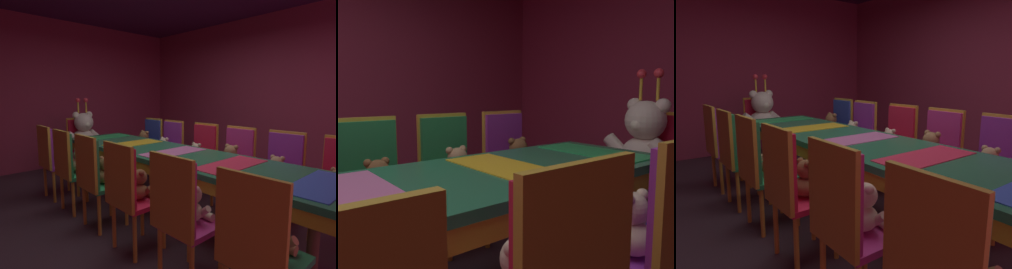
# 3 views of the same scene
# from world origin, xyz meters

# --- Properties ---
(ground_plane) EXTENTS (7.90, 7.90, 0.00)m
(ground_plane) POSITION_xyz_m (0.00, 0.00, 0.00)
(ground_plane) COLOR #3F2D38
(wall_back) EXTENTS (5.20, 0.12, 2.80)m
(wall_back) POSITION_xyz_m (0.00, 3.20, 1.40)
(wall_back) COLOR #99334C
(wall_back) RESTS_ON ground_plane
(wall_right) EXTENTS (0.12, 6.40, 2.80)m
(wall_right) POSITION_xyz_m (2.60, 0.00, 1.40)
(wall_right) COLOR #99334C
(wall_right) RESTS_ON ground_plane
(banquet_table) EXTENTS (0.90, 3.65, 0.75)m
(banquet_table) POSITION_xyz_m (0.00, 0.00, 0.66)
(banquet_table) COLOR #26724C
(banquet_table) RESTS_ON ground_plane
(teddy_left_0) EXTENTS (0.25, 0.32, 0.30)m
(teddy_left_0) POSITION_xyz_m (-0.68, -1.50, 0.59)
(teddy_left_0) COLOR #9E7247
(teddy_left_0) RESTS_ON chair_left_0
(chair_left_1) EXTENTS (0.42, 0.41, 0.98)m
(chair_left_1) POSITION_xyz_m (-0.82, -0.91, 0.60)
(chair_left_1) COLOR #CC338C
(chair_left_1) RESTS_ON ground_plane
(teddy_left_1) EXTENTS (0.23, 0.30, 0.28)m
(teddy_left_1) POSITION_xyz_m (-0.68, -0.91, 0.58)
(teddy_left_1) COLOR beige
(teddy_left_1) RESTS_ON chair_left_1
(chair_left_2) EXTENTS (0.42, 0.41, 0.98)m
(chair_left_2) POSITION_xyz_m (-0.83, -0.29, 0.60)
(chair_left_2) COLOR red
(chair_left_2) RESTS_ON ground_plane
(teddy_left_2) EXTENTS (0.23, 0.29, 0.28)m
(teddy_left_2) POSITION_xyz_m (-0.69, -0.29, 0.58)
(teddy_left_2) COLOR brown
(teddy_left_2) RESTS_ON chair_left_2
(chair_left_3) EXTENTS (0.42, 0.41, 0.98)m
(chair_left_3) POSITION_xyz_m (-0.83, 0.31, 0.60)
(chair_left_3) COLOR #268C4C
(chair_left_3) RESTS_ON ground_plane
(teddy_left_3) EXTENTS (0.23, 0.30, 0.28)m
(teddy_left_3) POSITION_xyz_m (-0.68, 0.31, 0.58)
(teddy_left_3) COLOR brown
(teddy_left_3) RESTS_ON chair_left_3
(chair_left_4) EXTENTS (0.42, 0.41, 0.98)m
(chair_left_4) POSITION_xyz_m (-0.84, 0.88, 0.60)
(chair_left_4) COLOR #268C4C
(chair_left_4) RESTS_ON ground_plane
(teddy_left_4) EXTENTS (0.24, 0.32, 0.30)m
(teddy_left_4) POSITION_xyz_m (-0.69, 0.88, 0.59)
(teddy_left_4) COLOR tan
(teddy_left_4) RESTS_ON chair_left_4
(chair_left_5) EXTENTS (0.42, 0.41, 0.98)m
(chair_left_5) POSITION_xyz_m (-0.84, 1.47, 0.60)
(chair_left_5) COLOR purple
(chair_left_5) RESTS_ON ground_plane
(teddy_left_5) EXTENTS (0.26, 0.34, 0.32)m
(teddy_left_5) POSITION_xyz_m (-0.69, 1.47, 0.59)
(teddy_left_5) COLOR brown
(teddy_left_5) RESTS_ON chair_left_5
(chair_right_1) EXTENTS (0.42, 0.41, 0.98)m
(chair_right_1) POSITION_xyz_m (0.81, -0.88, 0.60)
(chair_right_1) COLOR purple
(chair_right_1) RESTS_ON ground_plane
(teddy_right_1) EXTENTS (0.23, 0.30, 0.28)m
(teddy_right_1) POSITION_xyz_m (0.67, -0.88, 0.58)
(teddy_right_1) COLOR tan
(teddy_right_1) RESTS_ON chair_right_1
(chair_right_2) EXTENTS (0.42, 0.41, 0.98)m
(chair_right_2) POSITION_xyz_m (0.82, -0.30, 0.60)
(chair_right_2) COLOR #CC338C
(chair_right_2) RESTS_ON ground_plane
(teddy_right_2) EXTENTS (0.27, 0.34, 0.33)m
(teddy_right_2) POSITION_xyz_m (0.68, -0.30, 0.60)
(teddy_right_2) COLOR #9E7247
(teddy_right_2) RESTS_ON chair_right_2
(chair_right_3) EXTENTS (0.42, 0.41, 0.98)m
(chair_right_3) POSITION_xyz_m (0.83, 0.28, 0.60)
(chair_right_3) COLOR red
(chair_right_3) RESTS_ON ground_plane
(teddy_right_3) EXTENTS (0.22, 0.29, 0.27)m
(teddy_right_3) POSITION_xyz_m (0.69, 0.28, 0.57)
(teddy_right_3) COLOR beige
(teddy_right_3) RESTS_ON chair_right_3
(chair_right_4) EXTENTS (0.42, 0.41, 0.98)m
(chair_right_4) POSITION_xyz_m (0.81, 0.91, 0.60)
(chair_right_4) COLOR purple
(chair_right_4) RESTS_ON ground_plane
(teddy_right_4) EXTENTS (0.23, 0.30, 0.28)m
(teddy_right_4) POSITION_xyz_m (0.67, 0.91, 0.58)
(teddy_right_4) COLOR beige
(teddy_right_4) RESTS_ON chair_right_4
(chair_right_5) EXTENTS (0.42, 0.41, 0.98)m
(chair_right_5) POSITION_xyz_m (0.84, 1.45, 0.60)
(chair_right_5) COLOR #2D47B2
(chair_right_5) RESTS_ON ground_plane
(teddy_right_5) EXTENTS (0.27, 0.35, 0.33)m
(teddy_right_5) POSITION_xyz_m (0.70, 1.45, 0.60)
(teddy_right_5) COLOR olive
(teddy_right_5) RESTS_ON chair_right_5
(throne_chair) EXTENTS (0.41, 0.42, 0.98)m
(throne_chair) POSITION_xyz_m (0.00, 2.37, 0.60)
(throne_chair) COLOR red
(throne_chair) RESTS_ON ground_plane
(king_teddy_bear) EXTENTS (0.68, 0.53, 0.87)m
(king_teddy_bear) POSITION_xyz_m (0.00, 2.20, 0.74)
(king_teddy_bear) COLOR silver
(king_teddy_bear) RESTS_ON throne_chair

